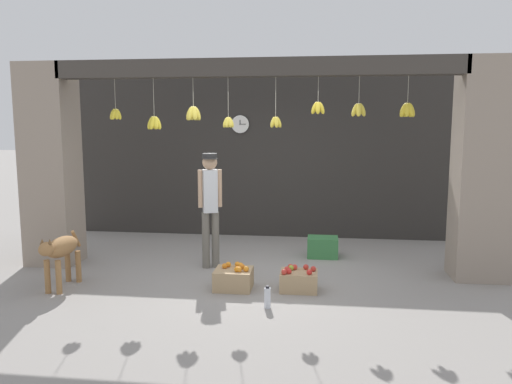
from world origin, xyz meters
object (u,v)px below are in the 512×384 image
at_px(fruit_crate_oranges, 234,278).
at_px(dog, 61,251).
at_px(water_bottle, 267,298).
at_px(shopkeeper, 210,201).
at_px(fruit_crate_apples, 299,280).
at_px(produce_box_green, 323,247).
at_px(wall_clock, 240,124).

bearing_deg(fruit_crate_oranges, dog, -173.29).
distance_m(fruit_crate_oranges, water_bottle, 0.78).
distance_m(shopkeeper, fruit_crate_apples, 1.78).
height_order(produce_box_green, water_bottle, produce_box_green).
bearing_deg(fruit_crate_apples, wall_clock, 111.97).
bearing_deg(dog, wall_clock, 153.50).
bearing_deg(shopkeeper, produce_box_green, -174.36).
height_order(shopkeeper, produce_box_green, shopkeeper).
distance_m(fruit_crate_oranges, produce_box_green, 2.02).
distance_m(dog, wall_clock, 4.03).
bearing_deg(dog, water_bottle, 84.63).
distance_m(dog, fruit_crate_oranges, 2.20).
height_order(dog, shopkeeper, shopkeeper).
xyz_separation_m(fruit_crate_oranges, wall_clock, (-0.38, 3.00, 1.93)).
relative_size(dog, wall_clock, 2.65).
bearing_deg(water_bottle, produce_box_green, 74.36).
height_order(fruit_crate_oranges, water_bottle, fruit_crate_oranges).
bearing_deg(water_bottle, fruit_crate_apples, 63.14).
bearing_deg(shopkeeper, water_bottle, 103.08).
bearing_deg(water_bottle, fruit_crate_oranges, 128.90).
distance_m(water_bottle, wall_clock, 4.19).
height_order(water_bottle, wall_clock, wall_clock).
relative_size(fruit_crate_oranges, water_bottle, 1.81).
bearing_deg(produce_box_green, water_bottle, -105.64).
distance_m(shopkeeper, fruit_crate_oranges, 1.32).
bearing_deg(fruit_crate_apples, fruit_crate_oranges, -177.30).
bearing_deg(produce_box_green, dog, -149.65).
bearing_deg(dog, fruit_crate_oranges, 98.93).
xyz_separation_m(dog, wall_clock, (1.78, 3.26, 1.57)).
height_order(fruit_crate_apples, wall_clock, wall_clock).
height_order(fruit_crate_oranges, fruit_crate_apples, fruit_crate_oranges).
relative_size(fruit_crate_apples, produce_box_green, 0.98).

